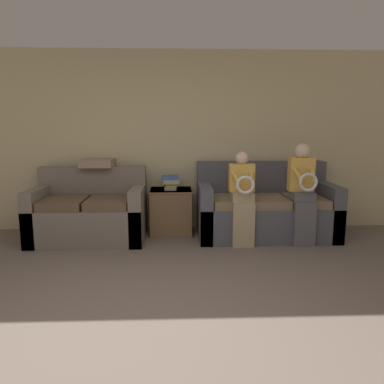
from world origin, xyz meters
TOP-DOWN VIEW (x-y plane):
  - ground_plane at (0.00, 0.00)m, footprint 14.00×14.00m
  - wall_back at (0.00, 3.11)m, footprint 7.52×0.06m
  - couch_main at (1.46, 2.64)m, footprint 1.83×0.92m
  - couch_side at (-0.91, 2.56)m, footprint 1.46×0.88m
  - child_left_seated at (1.08, 2.25)m, footprint 0.32×0.37m
  - child_right_seated at (1.85, 2.26)m, footprint 0.32×0.38m
  - side_shelf at (0.17, 2.80)m, footprint 0.59×0.53m
  - book_stack at (0.17, 2.80)m, footprint 0.25×0.31m
  - throw_pillow at (-0.84, 2.86)m, footprint 0.43×0.43m

SIDE VIEW (x-z plane):
  - ground_plane at x=0.00m, z-range 0.00..0.00m
  - side_shelf at x=0.17m, z-range 0.01..0.63m
  - couch_side at x=-0.91m, z-range -0.13..0.81m
  - couch_main at x=1.46m, z-range -0.15..0.85m
  - child_left_seated at x=1.08m, z-range 0.06..1.24m
  - child_right_seated at x=1.85m, z-range 0.07..1.35m
  - book_stack at x=0.17m, z-range 0.64..0.82m
  - throw_pillow at x=-0.84m, z-range 0.94..1.04m
  - wall_back at x=0.00m, z-range 0.00..2.55m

